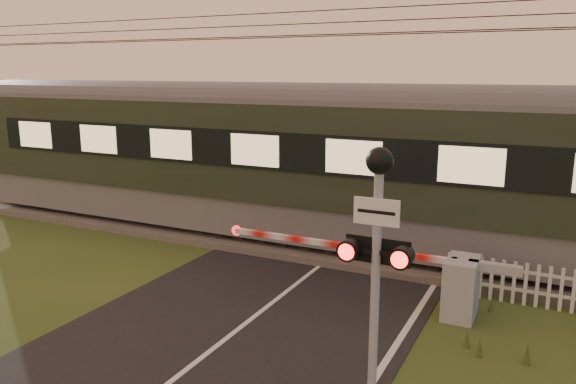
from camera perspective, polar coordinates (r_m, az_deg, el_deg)
The scene contains 7 objects.
ground at distance 9.78m, azimuth -8.47°, elevation -16.22°, with size 160.00×160.00×0.00m, color #30441A.
road at distance 9.60m, azimuth -9.21°, elevation -16.76°, with size 6.00×140.00×0.03m.
track_bed at distance 15.11m, azimuth 5.70°, elevation -5.42°, with size 140.00×3.40×0.39m.
overhead_wires at distance 14.44m, azimuth 6.19°, elevation 16.50°, with size 120.00×0.62×0.62m.
boom_gate at distance 11.35m, azimuth 16.03°, elevation -8.84°, with size 6.17×0.90×1.20m.
crossing_signal at distance 7.47m, azimuth 9.03°, elevation -4.24°, with size 0.94×0.37×3.69m.
picket_fence at distance 12.36m, azimuth 21.98°, elevation -8.50°, with size 2.81×0.07×0.89m.
Camera 1 is at (5.00, -7.01, 4.64)m, focal length 35.00 mm.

